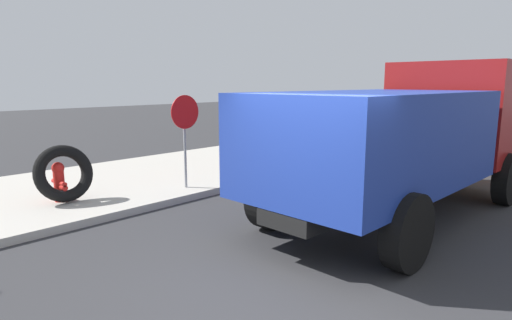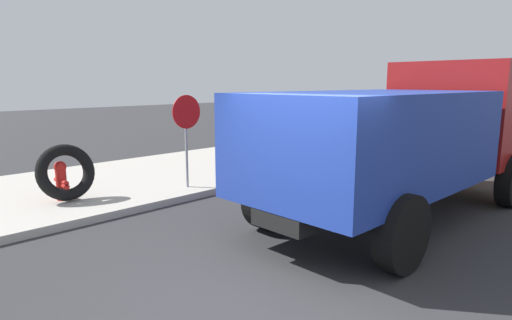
{
  "view_description": "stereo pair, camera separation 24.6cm",
  "coord_description": "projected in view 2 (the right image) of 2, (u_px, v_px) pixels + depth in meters",
  "views": [
    {
      "loc": [
        -3.75,
        -3.28,
        2.55
      ],
      "look_at": [
        2.7,
        2.76,
        0.96
      ],
      "focal_mm": 30.3,
      "sensor_mm": 36.0,
      "label": 1
    },
    {
      "loc": [
        -3.58,
        -3.46,
        2.55
      ],
      "look_at": [
        2.7,
        2.76,
        0.96
      ],
      "focal_mm": 30.3,
      "sensor_mm": 36.0,
      "label": 2
    }
  ],
  "objects": [
    {
      "name": "ground_plane",
      "position": [
        261.0,
        292.0,
        5.35
      ],
      "size": [
        80.0,
        80.0,
        0.0
      ],
      "primitive_type": "plane",
      "color": "#2D2D30"
    },
    {
      "name": "fire_hydrant",
      "position": [
        61.0,
        179.0,
        8.89
      ],
      "size": [
        0.24,
        0.55,
        0.82
      ],
      "color": "red",
      "rests_on": "sidewalk_curb"
    },
    {
      "name": "loose_tire",
      "position": [
        66.0,
        172.0,
        8.82
      ],
      "size": [
        1.21,
        0.63,
        1.19
      ],
      "primitive_type": "torus",
      "rotation": [
        1.3,
        0.0,
        -0.08
      ],
      "color": "black",
      "rests_on": "sidewalk_curb"
    },
    {
      "name": "sidewalk_curb",
      "position": [
        56.0,
        193.0,
        9.84
      ],
      "size": [
        36.0,
        5.0,
        0.15
      ],
      "primitive_type": "cube",
      "color": "#ADA89E",
      "rests_on": "ground"
    },
    {
      "name": "stop_sign",
      "position": [
        186.0,
        124.0,
        9.81
      ],
      "size": [
        0.76,
        0.08,
        2.13
      ],
      "color": "gray",
      "rests_on": "sidewalk_curb"
    },
    {
      "name": "dump_truck_blue",
      "position": [
        408.0,
        133.0,
        8.21
      ],
      "size": [
        7.06,
        2.94,
        3.0
      ],
      "color": "#1E3899",
      "rests_on": "ground"
    }
  ]
}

